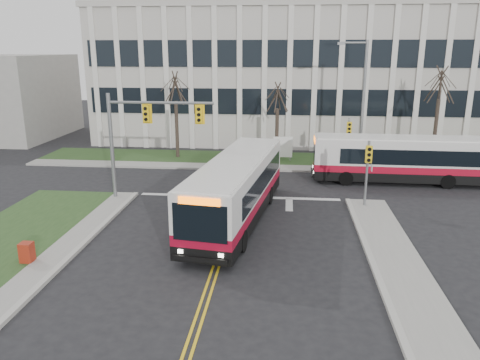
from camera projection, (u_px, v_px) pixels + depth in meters
name	position (u px, v px, depth m)	size (l,w,h in m)	color
ground	(220.00, 254.00, 20.27)	(120.00, 120.00, 0.00)	black
sidewalk_east	(433.00, 329.00, 14.75)	(2.00, 26.00, 0.14)	#9E9B93
sidewalk_cross	(316.00, 169.00, 34.34)	(44.00, 1.60, 0.14)	#9E9B93
building_lawn	(314.00, 160.00, 37.02)	(44.00, 5.00, 0.12)	#27441D
office_building	(310.00, 75.00, 46.90)	(40.00, 16.00, 12.00)	#B7B1A9
mast_arm_signal	(139.00, 128.00, 26.51)	(6.11, 0.38, 6.20)	slate
signal_pole_near	(368.00, 165.00, 25.52)	(0.34, 0.39, 3.80)	slate
signal_pole_far	(348.00, 136.00, 33.66)	(0.34, 0.39, 3.80)	slate
streetlight	(361.00, 98.00, 33.62)	(2.15, 0.25, 9.20)	slate
directory_sign	(283.00, 147.00, 36.48)	(1.50, 0.12, 2.00)	slate
tree_left	(175.00, 89.00, 36.58)	(1.80, 1.80, 7.70)	#42352B
tree_mid	(278.00, 98.00, 36.19)	(1.80, 1.80, 6.82)	#42352B
tree_right	(440.00, 86.00, 34.58)	(1.80, 1.80, 8.25)	#42352B
bus_main	(237.00, 191.00, 23.94)	(2.59, 11.95, 3.19)	silver
bus_cross	(400.00, 161.00, 30.78)	(2.43, 11.23, 3.00)	silver
newspaper_box_red	(27.00, 254.00, 19.24)	(0.50, 0.45, 0.95)	maroon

